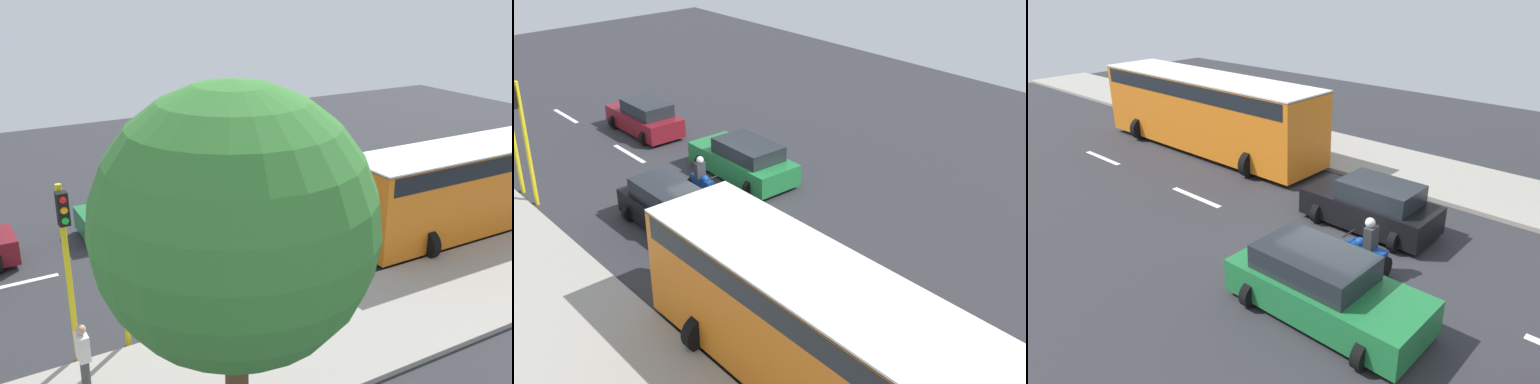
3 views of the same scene
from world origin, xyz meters
The scene contains 14 objects.
ground_plane centered at (0.00, 0.00, -0.05)m, with size 40.00×60.00×0.10m, color #2D2D33.
sidewalk centered at (7.00, 0.00, 0.07)m, with size 4.00×60.00×0.15m, color #9E998E.
lane_stripe_north centered at (0.00, -6.00, 0.01)m, with size 0.20×2.40×0.01m, color white.
lane_stripe_mid centered at (0.00, 0.00, 0.01)m, with size 0.20×2.40×0.01m, color white.
lane_stripe_south centered at (0.00, 6.00, 0.01)m, with size 0.20×2.40×0.01m, color white.
lane_stripe_far_south centered at (0.00, 12.00, 0.01)m, with size 0.20×2.40×0.01m, color white.
car_black centered at (2.06, 0.33, 0.71)m, with size 2.13×4.02×1.52m.
car_green centered at (-2.22, -1.12, 0.71)m, with size 2.30×4.56×1.52m.
city_bus centered at (3.71, 9.49, 1.85)m, with size 3.20×11.00×3.16m.
motorcycle centered at (-0.08, -0.85, 0.64)m, with size 0.60×1.30×1.53m.
pedestrian_near_signal centered at (6.23, -5.54, 1.06)m, with size 0.40×0.24×1.69m.
traffic_light_corner centered at (4.85, -4.13, 2.93)m, with size 0.49×0.24×4.50m.
traffic_light_midblock centered at (4.85, -5.38, 2.93)m, with size 0.49×0.24×4.50m.
street_tree_north centered at (10.71, -4.19, 5.46)m, with size 4.02×4.02×7.50m.
Camera 1 is at (17.49, -7.74, 8.72)m, focal length 42.05 mm.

